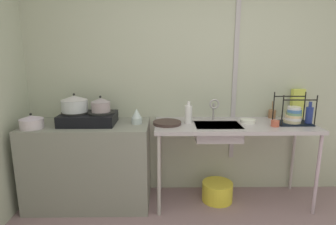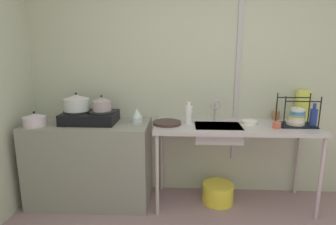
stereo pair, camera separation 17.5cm
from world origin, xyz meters
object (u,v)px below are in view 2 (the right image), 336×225
pot_on_right_burner (102,104)px  frying_pan (167,123)px  pot_on_left_burner (77,103)px  sink_basin (218,133)px  utensil_jar (276,115)px  small_bowl_on_drainboard (249,122)px  pot_beside_stove (35,120)px  cup_by_rack (277,125)px  bottle_by_rack (313,117)px  stove (90,117)px  faucet (215,107)px  percolator (137,116)px  bucket_on_floor (218,193)px  bottle_by_sink (189,114)px  dish_rack (297,118)px  cereal_box (302,105)px

pot_on_right_burner → frying_pan: bearing=-1.9°
pot_on_left_burner → sink_basin: (1.48, -0.05, -0.29)m
utensil_jar → small_bowl_on_drainboard: bearing=-147.9°
pot_beside_stove → cup_by_rack: (2.42, 0.04, -0.03)m
cup_by_rack → utensil_jar: utensil_jar is taller
frying_pan → bottle_by_rack: 1.48m
small_bowl_on_drainboard → utensil_jar: bearing=32.1°
stove → pot_on_left_burner: pot_on_left_burner is taller
faucet → percolator: bearing=-173.1°
stove → percolator: percolator is taller
percolator → bucket_on_floor: percolator is taller
percolator → small_bowl_on_drainboard: bearing=1.0°
bottle_by_sink → stove: bearing=-178.4°
stove → pot_beside_stove: pot_beside_stove is taller
frying_pan → pot_on_right_burner: bearing=178.1°
faucet → dish_rack: size_ratio=0.69×
stove → bottle_by_sink: (1.04, 0.03, 0.04)m
dish_rack → pot_on_left_burner: bearing=179.8°
pot_on_left_burner → cup_by_rack: 2.05m
stove → bottle_by_rack: size_ratio=2.35×
pot_on_right_burner → percolator: pot_on_right_burner is taller
bottle_by_sink → utensil_jar: (0.97, 0.22, -0.05)m
utensil_jar → bucket_on_floor: utensil_jar is taller
pot_beside_stove → dish_rack: size_ratio=0.64×
pot_on_right_burner → pot_beside_stove: 0.68m
faucet → pot_beside_stove: bearing=-171.5°
frying_pan → pot_beside_stove: bearing=-174.1°
utensil_jar → bottle_by_rack: bearing=-44.9°
small_bowl_on_drainboard → dish_rack: bearing=-5.3°
faucet → bottle_by_rack: 0.98m
sink_basin → bottle_by_sink: bearing=165.4°
bucket_on_floor → utensil_jar: bearing=20.5°
cereal_box → dish_rack: bearing=-125.7°
sink_basin → small_bowl_on_drainboard: small_bowl_on_drainboard is taller
cup_by_rack → bucket_on_floor: (-0.53, 0.13, -0.82)m
dish_rack → small_bowl_on_drainboard: 0.47m
cereal_box → bucket_on_floor: size_ratio=0.97×
bottle_by_sink → cereal_box: size_ratio=0.71×
faucet → cup_by_rack: size_ratio=2.96×
percolator → sink_basin: percolator is taller
pot_on_left_burner → percolator: 0.65m
stove → cereal_box: (2.30, 0.26, 0.10)m
stove → cereal_box: 2.31m
stove → bucket_on_floor: (1.38, 0.01, -0.85)m
bottle_by_rack → utensil_jar: bottle_by_rack is taller
frying_pan → percolator: bearing=173.4°
bottle_by_sink → bottle_by_rack: (1.25, -0.06, -0.00)m
percolator → bottle_by_sink: bottle_by_sink is taller
cup_by_rack → pot_on_right_burner: bearing=176.2°
small_bowl_on_drainboard → bottle_by_sink: size_ratio=0.69×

